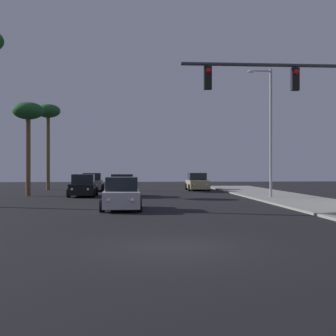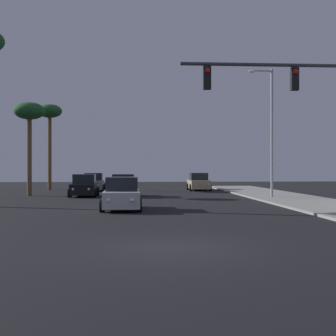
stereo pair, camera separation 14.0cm
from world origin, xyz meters
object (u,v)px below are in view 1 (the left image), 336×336
object	(u,v)px
car_green	(122,186)
palm_tree_mid	(28,115)
street_lamp	(269,126)
palm_tree_far	(48,116)
car_silver	(121,195)
car_black	(83,186)
car_tan	(197,182)
car_grey	(92,183)
traffic_light_mast	(306,103)

from	to	relation	value
car_green	palm_tree_mid	bearing A→B (deg)	-8.42
street_lamp	palm_tree_far	xyz separation A→B (m)	(-17.90, 14.34, 2.18)
palm_tree_mid	palm_tree_far	bearing A→B (deg)	91.71
car_green	palm_tree_far	size ratio (longest dim) A/B	0.51
car_silver	car_green	bearing A→B (deg)	-89.91
car_silver	car_black	bearing A→B (deg)	-75.63
palm_tree_far	palm_tree_mid	world-z (taller)	palm_tree_far
car_tan	car_silver	bearing A→B (deg)	71.90
car_green	car_black	world-z (taller)	same
car_grey	palm_tree_far	bearing A→B (deg)	-29.25
traffic_light_mast	palm_tree_mid	world-z (taller)	palm_tree_mid
car_grey	car_silver	world-z (taller)	same
car_tan	palm_tree_mid	size ratio (longest dim) A/B	0.60
car_black	car_green	bearing A→B (deg)	173.19
traffic_light_mast	street_lamp	bearing A→B (deg)	79.33
car_grey	palm_tree_mid	distance (m)	10.29
car_grey	street_lamp	size ratio (longest dim) A/B	0.48
car_green	car_tan	distance (m)	11.50
car_green	car_silver	bearing A→B (deg)	91.75
traffic_light_mast	street_lamp	xyz separation A→B (m)	(2.66, 14.15, 0.40)
car_silver	street_lamp	xyz separation A→B (m)	(10.12, 8.06, 4.36)
traffic_light_mast	palm_tree_far	world-z (taller)	palm_tree_far
car_tan	palm_tree_far	distance (m)	16.02
car_black	car_silver	bearing A→B (deg)	104.08
car_green	palm_tree_far	bearing A→B (deg)	-55.38
car_green	car_grey	size ratio (longest dim) A/B	1.00
street_lamp	car_tan	bearing A→B (deg)	105.44
car_grey	traffic_light_mast	distance (m)	28.51
car_green	car_silver	distance (m)	11.26
car_green	traffic_light_mast	bearing A→B (deg)	114.45
palm_tree_far	car_silver	bearing A→B (deg)	-70.84
car_green	car_silver	xyz separation A→B (m)	(0.24, -11.25, 0.00)
car_grey	palm_tree_mid	xyz separation A→B (m)	(-4.21, -7.64, 5.46)
street_lamp	palm_tree_mid	world-z (taller)	street_lamp
palm_tree_far	palm_tree_mid	size ratio (longest dim) A/B	1.17
car_green	car_tan	size ratio (longest dim) A/B	1.00
car_silver	traffic_light_mast	xyz separation A→B (m)	(7.45, -6.09, 3.95)
palm_tree_far	palm_tree_mid	xyz separation A→B (m)	(0.30, -10.00, -1.08)
street_lamp	palm_tree_far	world-z (taller)	street_lamp
traffic_light_mast	car_silver	bearing A→B (deg)	140.74
street_lamp	car_grey	bearing A→B (deg)	138.19
car_tan	car_grey	size ratio (longest dim) A/B	0.99
car_silver	palm_tree_mid	world-z (taller)	palm_tree_mid
car_grey	car_black	distance (m)	8.50
car_tan	traffic_light_mast	bearing A→B (deg)	91.70
traffic_light_mast	palm_tree_far	bearing A→B (deg)	118.14
traffic_light_mast	street_lamp	distance (m)	14.40
traffic_light_mast	car_grey	bearing A→B (deg)	112.32
palm_tree_mid	car_tan	bearing A→B (deg)	29.48
palm_tree_far	traffic_light_mast	bearing A→B (deg)	-61.86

